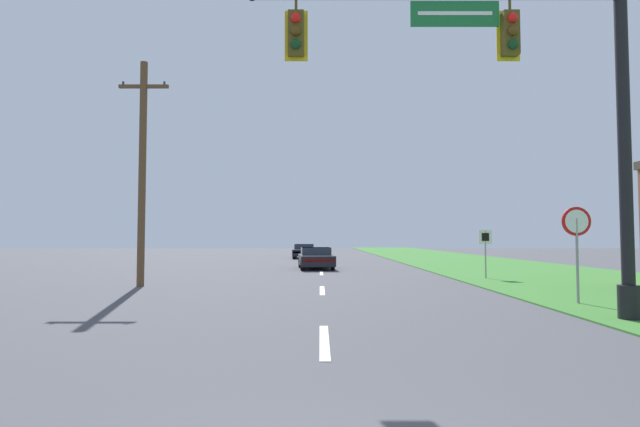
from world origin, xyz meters
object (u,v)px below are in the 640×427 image
(car_ahead, at_px, (315,258))
(route_sign_post, at_px, (484,243))
(stop_sign, at_px, (575,233))
(utility_pole_near, at_px, (141,169))
(signal_mast, at_px, (532,100))
(far_car, at_px, (303,251))

(car_ahead, relative_size, route_sign_post, 2.16)
(stop_sign, xyz_separation_m, utility_pole_near, (-13.13, 4.86, 2.36))
(signal_mast, xyz_separation_m, car_ahead, (-4.78, 17.52, -4.08))
(stop_sign, height_order, route_sign_post, stop_sign)
(far_car, bearing_deg, car_ahead, -85.63)
(signal_mast, height_order, stop_sign, signal_mast)
(route_sign_post, bearing_deg, utility_pole_near, -166.66)
(car_ahead, xyz_separation_m, far_car, (-1.11, 14.51, 0.00))
(signal_mast, bearing_deg, car_ahead, 105.27)
(signal_mast, bearing_deg, stop_sign, 49.46)
(far_car, relative_size, utility_pole_near, 0.53)
(car_ahead, height_order, far_car, same)
(signal_mast, height_order, car_ahead, signal_mast)
(car_ahead, bearing_deg, stop_sign, -65.16)
(signal_mast, relative_size, car_ahead, 1.89)
(route_sign_post, bearing_deg, far_car, 111.20)
(far_car, distance_m, route_sign_post, 23.04)
(stop_sign, bearing_deg, car_ahead, 114.84)
(far_car, height_order, route_sign_post, route_sign_post)
(utility_pole_near, bearing_deg, stop_sign, -20.31)
(signal_mast, bearing_deg, utility_pole_near, 146.05)
(signal_mast, height_order, far_car, signal_mast)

